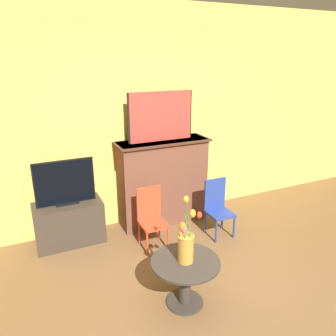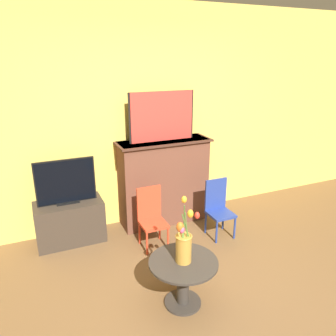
% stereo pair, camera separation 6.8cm
% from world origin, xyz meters
% --- Properties ---
extents(ground_plane, '(14.00, 14.00, 0.00)m').
position_xyz_m(ground_plane, '(0.00, 0.00, 0.00)').
color(ground_plane, brown).
extents(wall_back, '(8.00, 0.06, 2.70)m').
position_xyz_m(wall_back, '(0.00, 2.13, 1.35)').
color(wall_back, '#EAC651').
rests_on(wall_back, ground).
extents(fireplace_mantel, '(1.18, 0.41, 1.10)m').
position_xyz_m(fireplace_mantel, '(0.21, 1.91, 0.56)').
color(fireplace_mantel, brown).
rests_on(fireplace_mantel, ground).
extents(painting, '(0.83, 0.03, 0.59)m').
position_xyz_m(painting, '(0.20, 1.92, 1.39)').
color(painting, black).
rests_on(painting, fireplace_mantel).
extents(tv_stand, '(0.76, 0.39, 0.49)m').
position_xyz_m(tv_stand, '(-0.99, 1.88, 0.25)').
color(tv_stand, '#382D23').
rests_on(tv_stand, ground).
extents(tv_monitor, '(0.66, 0.12, 0.51)m').
position_xyz_m(tv_monitor, '(-0.99, 1.89, 0.74)').
color(tv_monitor, black).
rests_on(tv_monitor, tv_stand).
extents(chair_red, '(0.29, 0.29, 0.69)m').
position_xyz_m(chair_red, '(-0.15, 1.43, 0.37)').
color(chair_red, red).
rests_on(chair_red, ground).
extents(chair_blue, '(0.29, 0.29, 0.69)m').
position_xyz_m(chair_blue, '(0.68, 1.33, 0.37)').
color(chair_blue, navy).
rests_on(chair_blue, ground).
extents(side_table, '(0.60, 0.60, 0.44)m').
position_xyz_m(side_table, '(-0.24, 0.41, 0.29)').
color(side_table, '#332D28').
rests_on(side_table, ground).
extents(vase_tulips, '(0.20, 0.21, 0.56)m').
position_xyz_m(vase_tulips, '(-0.24, 0.41, 0.61)').
color(vase_tulips, '#B78433').
rests_on(vase_tulips, side_table).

